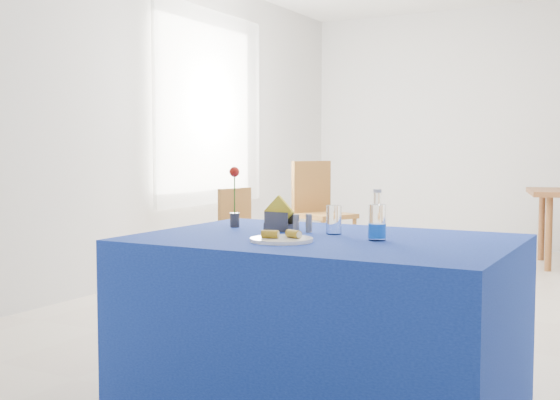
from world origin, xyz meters
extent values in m
plane|color=beige|center=(0.00, 0.00, 0.00)|extent=(7.00, 7.00, 0.00)
plane|color=silver|center=(0.00, 3.50, 1.40)|extent=(5.00, 0.00, 5.00)
plane|color=silver|center=(0.00, -3.50, 1.40)|extent=(5.00, 0.00, 5.00)
plane|color=silver|center=(-2.50, 0.00, 1.40)|extent=(0.00, 7.00, 7.00)
cube|color=white|center=(-2.47, 0.80, 1.55)|extent=(0.04, 1.50, 1.60)
cube|color=white|center=(-2.40, 0.80, 1.55)|extent=(0.04, 1.75, 1.85)
cylinder|color=white|center=(0.05, -2.32, 0.77)|extent=(0.26, 0.26, 0.01)
cylinder|color=white|center=(0.14, -1.98, 0.82)|extent=(0.07, 0.07, 0.13)
cylinder|color=slate|center=(0.01, -1.97, 0.80)|extent=(0.03, 0.03, 0.08)
cylinder|color=slate|center=(-0.03, -2.02, 0.80)|extent=(0.03, 0.03, 0.08)
cube|color=navy|center=(0.14, -2.10, 0.38)|extent=(1.60, 1.10, 0.76)
cylinder|color=white|center=(0.39, -2.09, 0.83)|extent=(0.07, 0.07, 0.15)
cylinder|color=blue|center=(0.39, -2.09, 0.80)|extent=(0.07, 0.07, 0.06)
cylinder|color=white|center=(0.39, -2.09, 0.94)|extent=(0.03, 0.03, 0.05)
cylinder|color=silver|center=(0.39, -2.09, 0.97)|extent=(0.03, 0.03, 0.01)
cube|color=#37373C|center=(-0.14, -1.98, 0.78)|extent=(0.14, 0.07, 0.03)
cube|color=#38393E|center=(-0.15, -2.01, 0.81)|extent=(0.13, 0.02, 0.09)
cube|color=#3B3B40|center=(-0.14, -1.96, 0.81)|extent=(0.13, 0.02, 0.09)
cube|color=yellow|center=(-0.14, -1.98, 0.85)|extent=(0.15, 0.02, 0.15)
cylinder|color=#28282D|center=(-0.41, -1.95, 0.80)|extent=(0.05, 0.05, 0.07)
cylinder|color=#1B5D17|center=(-0.41, -1.95, 0.91)|extent=(0.01, 0.01, 0.22)
sphere|color=#B2140B|center=(-0.41, -1.95, 1.03)|extent=(0.05, 0.05, 0.05)
cylinder|color=brown|center=(0.51, 2.13, 0.35)|extent=(0.06, 0.06, 0.71)
cylinder|color=#97552C|center=(0.35, 2.81, 0.35)|extent=(0.06, 0.06, 0.71)
cylinder|color=brown|center=(-1.37, -0.17, 0.20)|extent=(0.03, 0.03, 0.40)
cylinder|color=brown|center=(-1.31, 0.14, 0.20)|extent=(0.03, 0.03, 0.40)
cylinder|color=brown|center=(-1.68, -0.11, 0.20)|extent=(0.03, 0.03, 0.40)
cylinder|color=brown|center=(-1.63, 0.20, 0.20)|extent=(0.03, 0.03, 0.40)
cube|color=brown|center=(-1.50, 0.01, 0.41)|extent=(0.43, 0.43, 0.04)
cube|color=brown|center=(-1.66, 0.04, 0.63)|extent=(0.10, 0.37, 0.41)
cylinder|color=brown|center=(-1.30, 0.99, 0.25)|extent=(0.04, 0.04, 0.50)
cylinder|color=brown|center=(-1.14, 1.35, 0.25)|extent=(0.04, 0.04, 0.50)
cylinder|color=brown|center=(-1.66, 1.16, 0.25)|extent=(0.04, 0.04, 0.50)
cylinder|color=brown|center=(-1.50, 1.52, 0.25)|extent=(0.04, 0.04, 0.50)
cube|color=brown|center=(-1.40, 1.25, 0.51)|extent=(0.61, 0.61, 0.04)
cube|color=brown|center=(-1.59, 1.34, 0.78)|extent=(0.23, 0.44, 0.51)
cylinder|color=yellow|center=(0.01, -2.35, 0.79)|extent=(0.08, 0.05, 0.03)
cylinder|color=beige|center=(0.05, -2.34, 0.79)|extent=(0.01, 0.03, 0.03)
cylinder|color=yellow|center=(0.09, -2.29, 0.79)|extent=(0.08, 0.06, 0.03)
cylinder|color=beige|center=(0.13, -2.31, 0.79)|extent=(0.01, 0.03, 0.03)
camera|label=1|loc=(1.42, -4.85, 1.13)|focal=45.00mm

